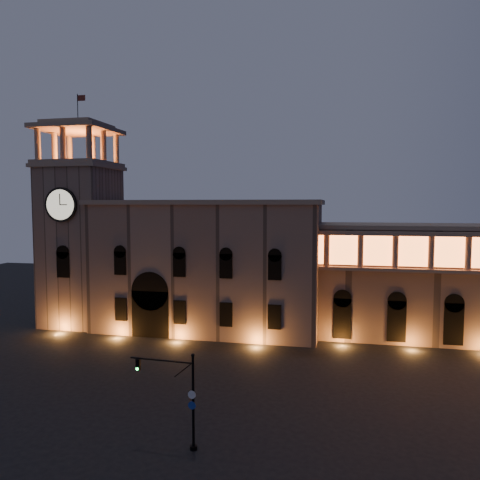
{
  "coord_description": "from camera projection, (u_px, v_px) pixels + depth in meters",
  "views": [
    {
      "loc": [
        15.57,
        -39.09,
        17.0
      ],
      "look_at": [
        3.74,
        16.0,
        12.74
      ],
      "focal_mm": 35.0,
      "sensor_mm": 36.0,
      "label": 1
    }
  ],
  "objects": [
    {
      "name": "traffic_light",
      "position": [
        182.0,
        398.0,
        32.45
      ],
      "size": [
        4.98,
        0.63,
        6.83
      ],
      "rotation": [
        0.0,
        0.0,
        -0.05
      ],
      "color": "black",
      "rests_on": "ground"
    },
    {
      "name": "ground",
      "position": [
        163.0,
        391.0,
        42.65
      ],
      "size": [
        160.0,
        160.0,
        0.0
      ],
      "primitive_type": "plane",
      "color": "black",
      "rests_on": "ground"
    },
    {
      "name": "clock_tower",
      "position": [
        81.0,
        236.0,
        66.45
      ],
      "size": [
        9.8,
        9.8,
        32.4
      ],
      "color": "#7E6152",
      "rests_on": "ground"
    },
    {
      "name": "colonnade_wing",
      "position": [
        473.0,
        282.0,
        58.72
      ],
      "size": [
        40.6,
        11.5,
        14.5
      ],
      "color": "#795C4D",
      "rests_on": "ground"
    },
    {
      "name": "government_building",
      "position": [
        208.0,
        265.0,
        63.81
      ],
      "size": [
        30.8,
        12.8,
        17.6
      ],
      "color": "#7E6152",
      "rests_on": "ground"
    }
  ]
}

